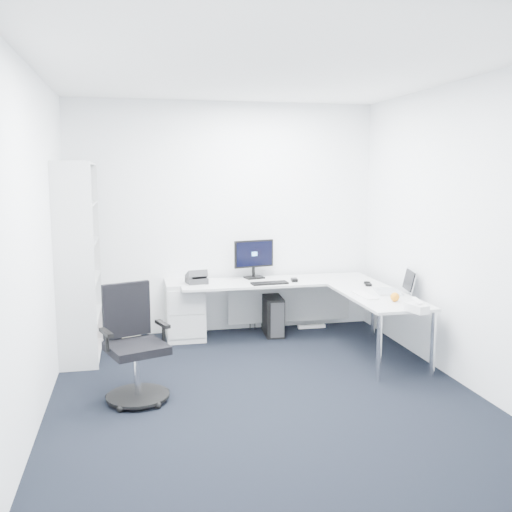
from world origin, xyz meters
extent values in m
plane|color=black|center=(0.00, 0.00, 0.00)|extent=(4.20, 4.20, 0.00)
plane|color=white|center=(0.00, 0.00, 2.70)|extent=(4.20, 4.20, 0.00)
cube|color=white|center=(0.00, 2.10, 1.35)|extent=(3.60, 0.02, 2.70)
cube|color=white|center=(0.00, -2.10, 1.35)|extent=(3.60, 0.02, 2.70)
cube|color=white|center=(-1.80, 0.00, 1.35)|extent=(0.02, 4.20, 2.70)
cube|color=white|center=(1.80, 0.00, 1.35)|extent=(0.02, 4.20, 2.70)
cube|color=#B8BABA|center=(-0.51, 1.86, 0.33)|extent=(0.43, 0.53, 0.66)
cube|color=black|center=(0.51, 1.79, 0.22)|extent=(0.24, 0.47, 0.45)
cube|color=beige|center=(-1.12, 1.80, 0.20)|extent=(0.21, 0.44, 0.41)
cube|color=silver|center=(1.04, 1.93, 0.02)|extent=(0.34, 0.06, 0.04)
cube|color=black|center=(0.41, 1.53, 0.67)|extent=(0.42, 0.18, 0.02)
cube|color=black|center=(0.72, 1.61, 0.67)|extent=(0.08, 0.12, 0.04)
cube|color=silver|center=(1.21, 0.74, 0.66)|extent=(0.14, 0.42, 0.01)
sphere|color=orange|center=(1.39, 0.43, 0.70)|extent=(0.09, 0.09, 0.09)
cube|color=silver|center=(1.39, 0.00, 0.69)|extent=(0.16, 0.23, 0.07)
camera|label=1|loc=(-1.07, -4.54, 1.91)|focal=40.00mm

